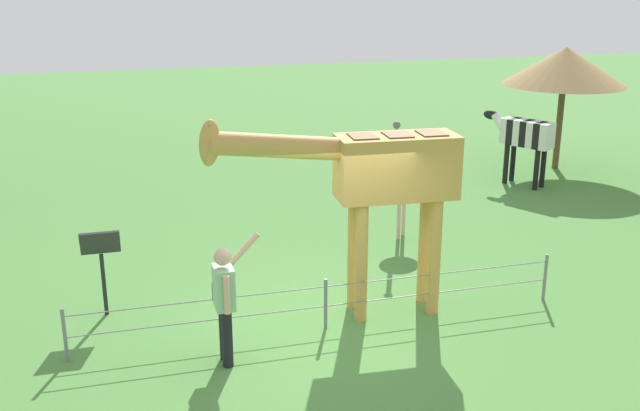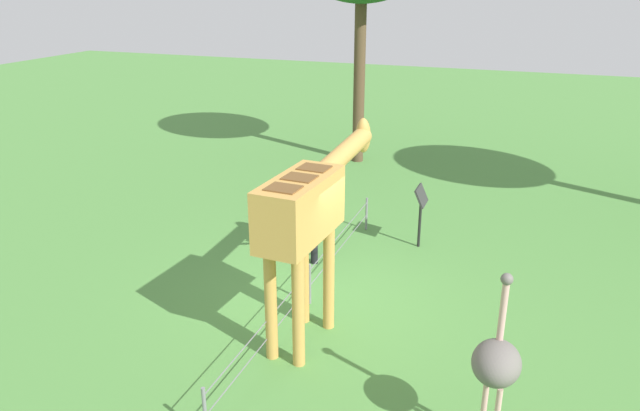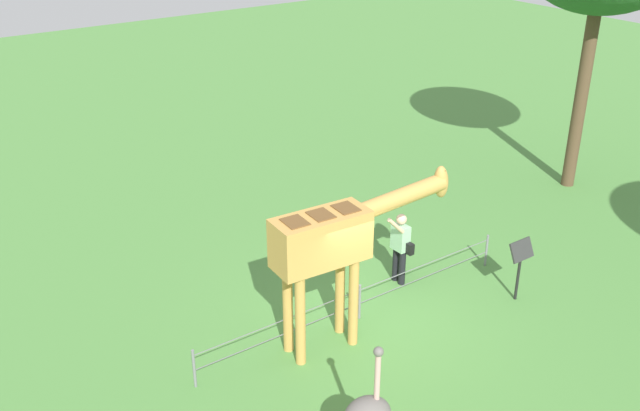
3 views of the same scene
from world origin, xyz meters
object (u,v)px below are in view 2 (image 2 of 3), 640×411
Objects in this scene: giraffe at (309,210)px; info_sign at (421,204)px; ostrich at (496,363)px; visitor at (310,220)px.

info_sign is at bearing -14.19° from giraffe.
ostrich is at bearing -160.24° from info_sign.
ostrich is 5.76m from info_sign.
ostrich reaches higher than info_sign.
giraffe is 2.76× the size of info_sign.
visitor is 0.76× the size of ostrich.
ostrich is at bearing -135.75° from visitor.
info_sign is at bearing -51.02° from visitor.
visitor is at bearing 128.98° from info_sign.
info_sign is (1.51, -1.86, 0.05)m from visitor.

